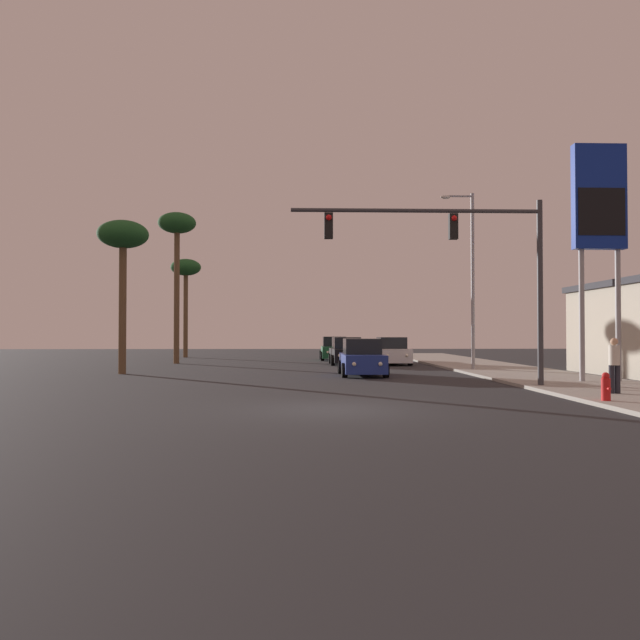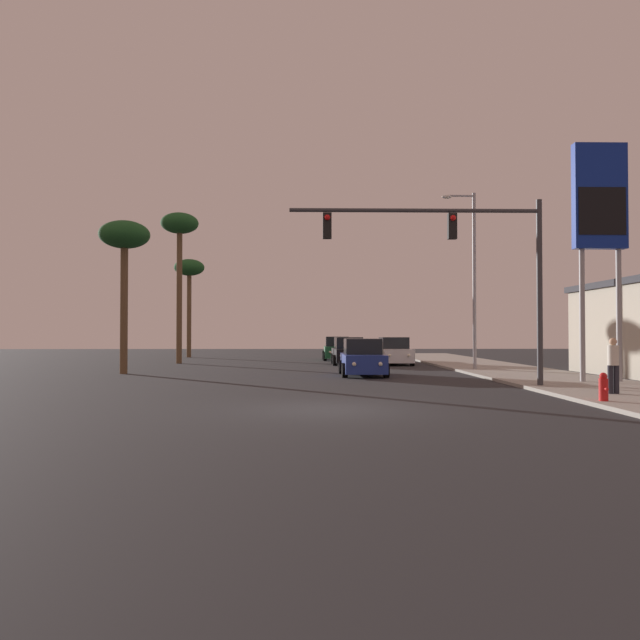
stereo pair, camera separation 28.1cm
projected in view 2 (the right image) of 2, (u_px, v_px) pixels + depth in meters
The scene contains 14 objects.
ground_plane at pixel (327, 409), 15.80m from camera, with size 120.00×120.00×0.00m, color #28282B.
sidewalk_right at pixel (547, 378), 26.00m from camera, with size 5.00×60.00×0.12m.
car_white at pixel (394, 352), 38.21m from camera, with size 2.04×4.33×1.68m.
car_green at pixel (337, 349), 44.64m from camera, with size 2.04×4.32×1.68m.
car_black at pixel (348, 352), 38.30m from camera, with size 2.04×4.34×1.68m.
car_blue at pixel (363, 359), 28.36m from camera, with size 2.04×4.31×1.68m.
traffic_light_mast at pixel (465, 251), 21.75m from camera, with size 8.85×0.36×6.50m.
street_lamp at pixel (472, 271), 31.84m from camera, with size 1.74×0.24×9.00m.
gas_station_sign at pixel (600, 209), 23.56m from camera, with size 2.00×0.42×9.00m.
fire_hydrant at pixel (603, 387), 16.67m from camera, with size 0.24×0.34×0.76m.
pedestrian_on_sidewalk at pixel (613, 363), 18.66m from camera, with size 0.34×0.32×1.67m.
palm_tree_mid at pixel (180, 232), 39.78m from camera, with size 2.40×2.40×9.62m.
palm_tree_near at pixel (124, 242), 29.73m from camera, with size 2.40×2.40×7.30m.
palm_tree_far at pixel (189, 272), 49.72m from camera, with size 2.40×2.40×7.84m.
Camera 2 is at (-0.52, -15.84, 1.94)m, focal length 35.00 mm.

